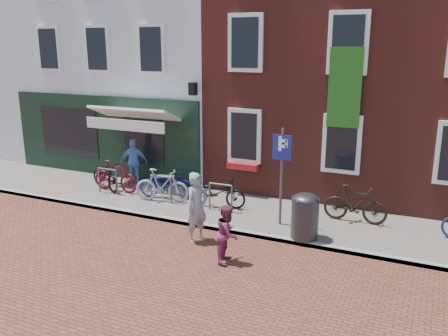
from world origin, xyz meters
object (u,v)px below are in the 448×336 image
at_px(bicycle_4, 217,192).
at_px(bicycle_5, 355,204).
at_px(litter_bin, 305,214).
at_px(boy, 228,234).
at_px(cafe_person, 134,162).
at_px(bicycle_2, 167,184).
at_px(bicycle_0, 105,175).
at_px(parking_sign, 282,162).
at_px(bicycle_1, 115,176).
at_px(woman, 197,207).
at_px(bicycle_3, 162,185).

bearing_deg(bicycle_4, bicycle_5, -92.61).
height_order(litter_bin, boy, boy).
relative_size(cafe_person, bicycle_2, 0.91).
bearing_deg(boy, bicycle_0, 52.63).
distance_m(parking_sign, bicycle_2, 4.16).
bearing_deg(bicycle_1, cafe_person, -6.24).
height_order(boy, cafe_person, cafe_person).
height_order(litter_bin, woman, woman).
xyz_separation_m(boy, bicycle_1, (-5.35, 2.96, -0.06)).
bearing_deg(bicycle_2, parking_sign, -116.43).
relative_size(bicycle_0, bicycle_2, 1.00).
distance_m(woman, bicycle_2, 3.34).
height_order(cafe_person, bicycle_2, cafe_person).
height_order(woman, bicycle_1, woman).
bearing_deg(parking_sign, cafe_person, 165.80).
bearing_deg(cafe_person, bicycle_4, 145.50).
height_order(cafe_person, bicycle_3, cafe_person).
bearing_deg(bicycle_3, litter_bin, -113.99).
bearing_deg(cafe_person, bicycle_0, 31.44).
bearing_deg(bicycle_5, cafe_person, 86.87).
relative_size(boy, bicycle_1, 0.80).
relative_size(litter_bin, cafe_person, 0.78).
bearing_deg(boy, bicycle_1, 51.34).
distance_m(bicycle_0, bicycle_5, 8.07).
bearing_deg(cafe_person, litter_bin, 142.19).
distance_m(litter_bin, boy, 2.20).
height_order(woman, bicycle_2, woman).
xyz_separation_m(bicycle_1, bicycle_4, (3.66, -0.01, -0.05)).
distance_m(boy, bicycle_4, 3.41).
xyz_separation_m(bicycle_0, bicycle_5, (8.07, 0.36, 0.05)).
height_order(cafe_person, bicycle_5, cafe_person).
relative_size(boy, bicycle_5, 0.80).
relative_size(litter_bin, bicycle_0, 0.71).
height_order(parking_sign, bicycle_2, parking_sign).
distance_m(boy, bicycle_5, 4.08).
distance_m(woman, bicycle_0, 5.26).
xyz_separation_m(bicycle_2, bicycle_4, (1.79, -0.14, 0.00)).
relative_size(boy, cafe_person, 0.85).
height_order(boy, bicycle_0, boy).
bearing_deg(litter_bin, bicycle_0, 169.81).
xyz_separation_m(parking_sign, cafe_person, (-5.66, 1.43, -0.91)).
xyz_separation_m(parking_sign, bicycle_0, (-6.29, 0.64, -1.25)).
xyz_separation_m(woman, bicycle_1, (-4.20, 2.24, -0.28)).
height_order(parking_sign, bicycle_5, parking_sign).
height_order(litter_bin, bicycle_0, litter_bin).
height_order(parking_sign, boy, parking_sign).
bearing_deg(woman, litter_bin, -46.94).
height_order(cafe_person, bicycle_0, cafe_person).
xyz_separation_m(parking_sign, bicycle_5, (1.78, 1.00, -1.20)).
xyz_separation_m(parking_sign, bicycle_2, (-3.91, 0.67, -1.25)).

